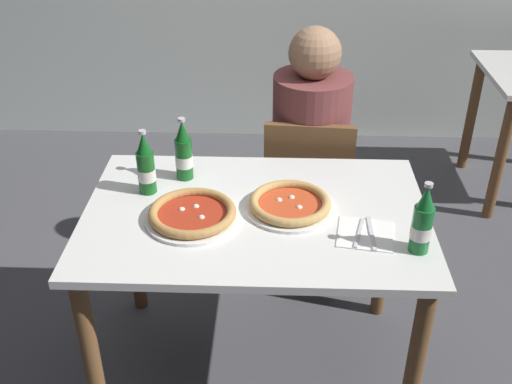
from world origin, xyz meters
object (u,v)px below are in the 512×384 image
object	(u,v)px
napkin_with_cutlery	(365,234)
beer_bottle_left	(184,153)
chair_behind_table	(308,188)
dining_table_main	(255,238)
beer_bottle_right	(146,167)
pizza_margherita_near	(290,204)
pizza_marinara_far	(192,214)
beer_bottle_center	(422,223)
diner_seated	(309,164)

from	to	relation	value
napkin_with_cutlery	beer_bottle_left	bearing A→B (deg)	151.34
chair_behind_table	napkin_with_cutlery	size ratio (longest dim) A/B	4.13
dining_table_main	beer_bottle_right	distance (m)	0.47
chair_behind_table	pizza_margherita_near	bearing A→B (deg)	84.75
pizza_margherita_near	pizza_marinara_far	world-z (taller)	same
beer_bottle_right	napkin_with_cutlery	distance (m)	0.81
dining_table_main	beer_bottle_center	size ratio (longest dim) A/B	4.86
diner_seated	beer_bottle_center	xyz separation A→B (m)	(0.30, -0.86, 0.27)
pizza_marinara_far	beer_bottle_right	world-z (taller)	beer_bottle_right
beer_bottle_center	chair_behind_table	bearing A→B (deg)	110.85
dining_table_main	beer_bottle_right	xyz separation A→B (m)	(-0.40, 0.12, 0.22)
diner_seated	beer_bottle_left	bearing A→B (deg)	-139.01
diner_seated	pizza_marinara_far	size ratio (longest dim) A/B	3.71
pizza_margherita_near	diner_seated	bearing A→B (deg)	81.12
diner_seated	pizza_margherita_near	size ratio (longest dim) A/B	3.90
dining_table_main	beer_bottle_center	distance (m)	0.60
pizza_marinara_far	napkin_with_cutlery	distance (m)	0.58
dining_table_main	diner_seated	xyz separation A→B (m)	(0.22, 0.66, -0.05)
diner_seated	pizza_marinara_far	distance (m)	0.86
napkin_with_cutlery	pizza_margherita_near	bearing A→B (deg)	149.95
pizza_margherita_near	pizza_marinara_far	bearing A→B (deg)	-167.37
chair_behind_table	beer_bottle_center	world-z (taller)	beer_bottle_center
diner_seated	beer_bottle_center	size ratio (longest dim) A/B	4.89
pizza_margherita_near	beer_bottle_center	bearing A→B (deg)	-28.85
chair_behind_table	beer_bottle_right	distance (m)	0.87
chair_behind_table	napkin_with_cutlery	bearing A→B (deg)	105.68
chair_behind_table	beer_bottle_center	size ratio (longest dim) A/B	3.44
chair_behind_table	pizza_marinara_far	distance (m)	0.84
pizza_marinara_far	dining_table_main	bearing A→B (deg)	14.28
pizza_margherita_near	beer_bottle_right	world-z (taller)	beer_bottle_right
beer_bottle_left	beer_bottle_right	bearing A→B (deg)	-138.76
dining_table_main	chair_behind_table	world-z (taller)	chair_behind_table
diner_seated	beer_bottle_right	xyz separation A→B (m)	(-0.62, -0.54, 0.27)
pizza_margherita_near	pizza_marinara_far	distance (m)	0.34
napkin_with_cutlery	beer_bottle_center	bearing A→B (deg)	-26.88
chair_behind_table	beer_bottle_right	xyz separation A→B (m)	(-0.61, -0.49, 0.37)
dining_table_main	beer_bottle_left	size ratio (longest dim) A/B	4.86
beer_bottle_right	chair_behind_table	bearing A→B (deg)	38.50
napkin_with_cutlery	diner_seated	bearing A→B (deg)	100.69
diner_seated	beer_bottle_left	xyz separation A→B (m)	(-0.50, -0.43, 0.27)
diner_seated	beer_bottle_right	size ratio (longest dim) A/B	4.89
pizza_margherita_near	napkin_with_cutlery	bearing A→B (deg)	-30.05
chair_behind_table	beer_bottle_left	distance (m)	0.72
pizza_marinara_far	beer_bottle_center	size ratio (longest dim) A/B	1.32
pizza_marinara_far	beer_bottle_right	bearing A→B (deg)	136.41
diner_seated	beer_bottle_right	distance (m)	0.86
pizza_margherita_near	napkin_with_cutlery	xyz separation A→B (m)	(0.25, -0.14, -0.02)
beer_bottle_center	pizza_marinara_far	bearing A→B (deg)	168.62
beer_bottle_right	napkin_with_cutlery	world-z (taller)	beer_bottle_right
beer_bottle_left	beer_bottle_center	size ratio (longest dim) A/B	1.00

